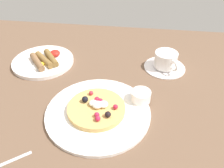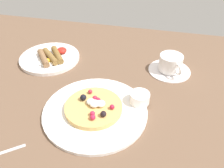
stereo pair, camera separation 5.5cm
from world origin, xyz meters
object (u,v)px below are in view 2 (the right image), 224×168
at_px(syrup_ramekin, 140,98).
at_px(coffee_saucer, 169,70).
at_px(breakfast_plate, 50,58).
at_px(pancake_plate, 95,111).
at_px(coffee_cup, 171,63).

xyz_separation_m(syrup_ramekin, coffee_saucer, (0.08, 0.20, -0.02)).
bearing_deg(coffee_saucer, breakfast_plate, -176.48).
height_order(pancake_plate, syrup_ramekin, syrup_ramekin).
relative_size(syrup_ramekin, coffee_saucer, 0.39).
bearing_deg(breakfast_plate, coffee_saucer, 3.52).
bearing_deg(pancake_plate, breakfast_plate, 137.20).
distance_m(pancake_plate, syrup_ramekin, 0.14).
bearing_deg(breakfast_plate, syrup_ramekin, -24.87).
relative_size(pancake_plate, syrup_ramekin, 5.16).
bearing_deg(pancake_plate, syrup_ramekin, 27.65).
xyz_separation_m(breakfast_plate, coffee_cup, (0.45, 0.03, 0.03)).
distance_m(breakfast_plate, coffee_saucer, 0.45).
xyz_separation_m(syrup_ramekin, coffee_cup, (0.08, 0.20, 0.01)).
distance_m(syrup_ramekin, coffee_saucer, 0.22).
bearing_deg(coffee_cup, breakfast_plate, -176.65).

